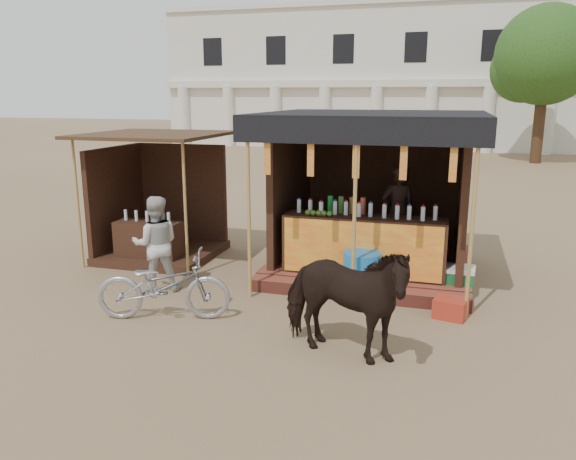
# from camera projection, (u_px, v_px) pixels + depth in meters

# --- Properties ---
(ground) EXTENTS (120.00, 120.00, 0.00)m
(ground) POSITION_uv_depth(u_px,v_px,m) (253.00, 342.00, 7.12)
(ground) COLOR #846B4C
(ground) RESTS_ON ground
(main_stall) EXTENTS (3.60, 3.61, 2.78)m
(main_stall) POSITION_uv_depth(u_px,v_px,m) (373.00, 215.00, 9.74)
(main_stall) COLOR brown
(main_stall) RESTS_ON ground
(secondary_stall) EXTENTS (2.40, 2.40, 2.38)m
(secondary_stall) POSITION_uv_depth(u_px,v_px,m) (154.00, 213.00, 10.80)
(secondary_stall) COLOR #3B2215
(secondary_stall) RESTS_ON ground
(cow) EXTENTS (1.86, 1.18, 1.45)m
(cow) POSITION_uv_depth(u_px,v_px,m) (343.00, 300.00, 6.55)
(cow) COLOR black
(cow) RESTS_ON ground
(motorbike) EXTENTS (1.95, 1.14, 0.97)m
(motorbike) POSITION_uv_depth(u_px,v_px,m) (164.00, 286.00, 7.78)
(motorbike) COLOR #9D9EA5
(motorbike) RESTS_ON ground
(bystander) EXTENTS (0.93, 0.85, 1.53)m
(bystander) POSITION_uv_depth(u_px,v_px,m) (156.00, 244.00, 8.86)
(bystander) COLOR #BBBAB5
(bystander) RESTS_ON ground
(blue_barrel) EXTENTS (0.68, 0.68, 0.72)m
(blue_barrel) POSITION_uv_depth(u_px,v_px,m) (362.00, 275.00, 8.61)
(blue_barrel) COLOR #1870BA
(blue_barrel) RESTS_ON ground
(red_crate) EXTENTS (0.51, 0.45, 0.28)m
(red_crate) POSITION_uv_depth(u_px,v_px,m) (450.00, 308.00, 7.89)
(red_crate) COLOR #A62D1B
(red_crate) RESTS_ON ground
(cooler) EXTENTS (0.67, 0.48, 0.46)m
(cooler) POSITION_uv_depth(u_px,v_px,m) (453.00, 280.00, 8.78)
(cooler) COLOR #16662F
(cooler) RESTS_ON ground
(background_building) EXTENTS (26.00, 7.45, 8.18)m
(background_building) POSITION_uv_depth(u_px,v_px,m) (385.00, 80.00, 34.68)
(background_building) COLOR silver
(background_building) RESTS_ON ground
(tree) EXTENTS (4.50, 4.40, 7.00)m
(tree) POSITION_uv_depth(u_px,v_px,m) (540.00, 59.00, 25.12)
(tree) COLOR #382314
(tree) RESTS_ON ground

